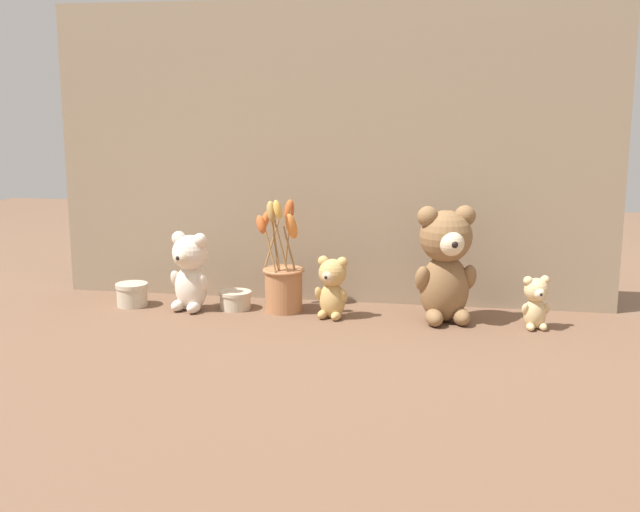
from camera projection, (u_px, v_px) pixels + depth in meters
name	position (u px, v px, depth m)	size (l,w,h in m)	color
ground_plane	(319.00, 317.00, 1.96)	(4.00, 4.00, 0.00)	brown
backdrop_wall	(330.00, 155.00, 2.05)	(1.45, 0.02, 0.77)	gray
teddy_bear_large	(446.00, 262.00, 1.89)	(0.16, 0.14, 0.28)	olive
teddy_bear_medium	(190.00, 270.00, 2.01)	(0.11, 0.10, 0.20)	beige
teddy_bear_small	(332.00, 286.00, 1.94)	(0.09, 0.08, 0.15)	tan
teddy_bear_tiny	(536.00, 302.00, 1.85)	(0.07, 0.06, 0.13)	#DBBC84
flower_vase	(283.00, 278.00, 2.00)	(0.13, 0.13, 0.29)	#AD7047
decorative_tin_tall	(235.00, 300.00, 2.03)	(0.08, 0.08, 0.05)	beige
decorative_tin_short	(132.00, 294.00, 2.06)	(0.08, 0.08, 0.06)	beige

